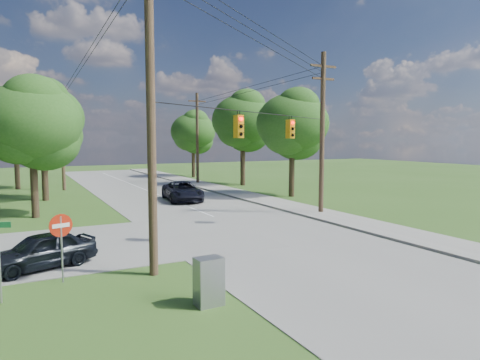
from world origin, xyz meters
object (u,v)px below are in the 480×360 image
car_main_north (182,191)px  control_cabinet (209,281)px  car_cross_dark (41,251)px  pole_north_w (62,137)px  pole_ne (322,131)px  do_not_enter_sign (61,233)px  pole_sw (151,101)px  pole_north_e (197,137)px

car_main_north → control_cabinet: size_ratio=3.80×
control_cabinet → car_cross_dark: bearing=121.9°
pole_north_w → car_cross_dark: bearing=-96.7°
pole_ne → do_not_enter_sign: (-16.51, -7.00, -3.74)m
car_main_north → pole_sw: bearing=-106.2°
car_main_north → do_not_enter_sign: size_ratio=2.29×
pole_sw → pole_ne: size_ratio=1.14×
pole_north_e → pole_north_w: (-13.90, 0.00, 0.00)m
pole_ne → pole_north_w: size_ratio=1.05×
car_cross_dark → car_main_north: (10.87, 14.66, 0.07)m
car_cross_dark → pole_sw: bearing=33.9°
pole_sw → do_not_enter_sign: pole_sw is taller
pole_north_w → car_main_north: size_ratio=1.83×
pole_north_w → do_not_enter_sign: bearing=-95.2°
pole_ne → car_cross_dark: 18.43m
pole_sw → car_main_north: (7.28, 17.25, -5.44)m
pole_sw → do_not_enter_sign: bearing=168.8°
pole_north_w → car_main_north: 15.18m
pole_sw → pole_ne: 15.51m
do_not_enter_sign → pole_ne: bearing=7.2°
pole_north_e → car_main_north: size_ratio=1.83×
pole_ne → car_main_north: (-6.22, 9.65, -4.68)m
pole_ne → car_main_north: size_ratio=1.93×
car_main_north → pole_north_w: bearing=128.6°
do_not_enter_sign → pole_north_e: bearing=44.5°
pole_north_e → control_cabinet: pole_north_e is taller
pole_north_w → do_not_enter_sign: pole_north_w is taller
pole_sw → do_not_enter_sign: 5.45m
car_cross_dark → pole_north_w: bearing=153.0°
car_cross_dark → do_not_enter_sign: size_ratio=1.69×
pole_sw → car_main_north: bearing=67.1°
pole_sw → pole_ne: (13.50, 7.60, -0.76)m
pole_north_e → control_cabinet: size_ratio=6.97×
pole_ne → car_main_north: 12.40m
pole_north_e → car_main_north: 14.49m
pole_ne → car_cross_dark: bearing=-163.7°
control_cabinet → pole_north_e: bearing=66.2°
pole_north_w → control_cabinet: size_ratio=6.97×
pole_sw → pole_north_e: 32.55m
pole_ne → do_not_enter_sign: pole_ne is taller
pole_north_w → control_cabinet: 33.47m
pole_sw → car_main_north: 19.50m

